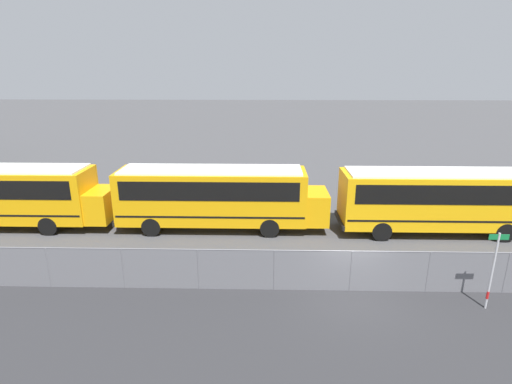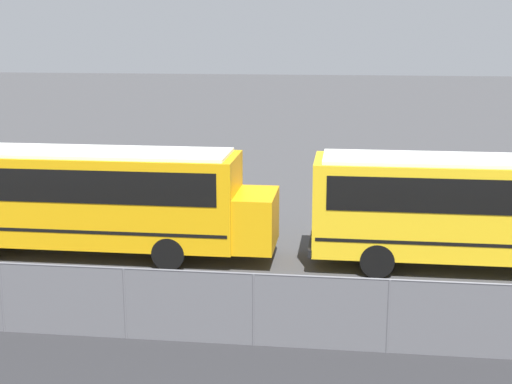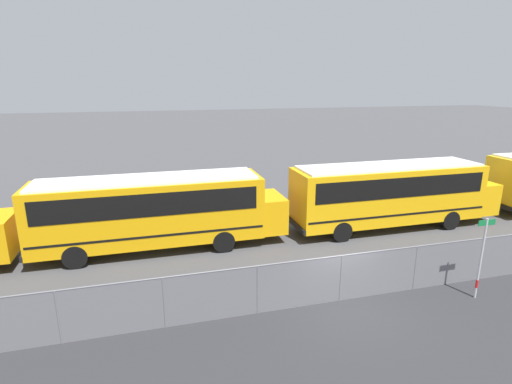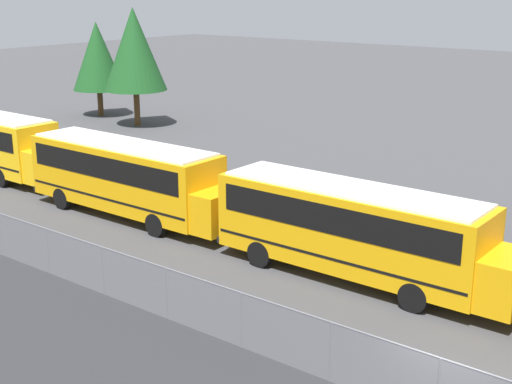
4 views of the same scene
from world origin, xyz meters
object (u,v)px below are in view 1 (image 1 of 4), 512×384
school_bus_3 (217,194)px  school_bus_4 (442,197)px  school_bus_2 (3,192)px  street_sign (493,270)px

school_bus_3 → school_bus_4: 11.99m
school_bus_4 → school_bus_2: bearing=179.3°
school_bus_4 → school_bus_3: bearing=178.5°
school_bus_4 → street_sign: (-1.17, -7.18, -0.41)m
school_bus_4 → street_sign: school_bus_4 is taller
school_bus_4 → street_sign: size_ratio=3.78×
school_bus_2 → school_bus_4: 23.71m
school_bus_2 → street_sign: size_ratio=3.78×
school_bus_2 → street_sign: (22.55, -7.48, -0.41)m
street_sign → school_bus_4: bearing=80.8°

